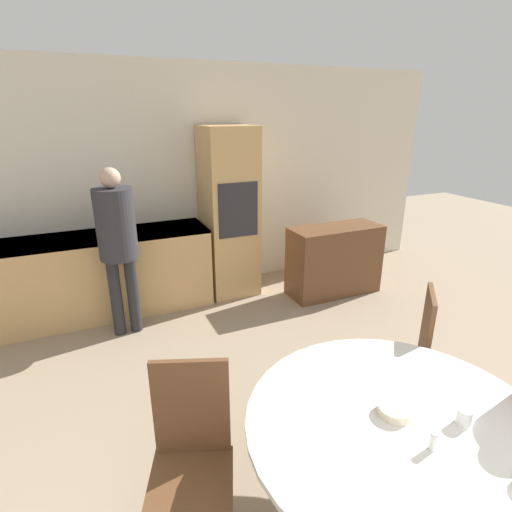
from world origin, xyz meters
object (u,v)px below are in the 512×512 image
object	(u,v)px
sideboard	(334,260)
chair_far_left	(192,447)
oven_unit	(229,213)
cup	(464,417)
bowl_near	(395,410)
dining_table	(395,454)
chair_far_right	(410,350)
person_standing	(117,236)

from	to	relation	value
sideboard	chair_far_left	distance (m)	3.18
oven_unit	cup	xyz separation A→B (m)	(-0.09, -3.30, -0.20)
sideboard	cup	distance (m)	3.01
chair_far_left	bowl_near	world-z (taller)	chair_far_left
dining_table	bowl_near	size ratio (longest dim) A/B	8.86
chair_far_right	person_standing	distance (m)	2.64
oven_unit	bowl_near	distance (m)	3.15
oven_unit	dining_table	distance (m)	3.22
chair_far_right	cup	xyz separation A→B (m)	(-0.47, -0.78, 0.24)
chair_far_right	bowl_near	world-z (taller)	chair_far_right
sideboard	dining_table	xyz separation A→B (m)	(-1.45, -2.61, 0.13)
chair_far_right	chair_far_left	bearing A→B (deg)	-40.22
oven_unit	person_standing	xyz separation A→B (m)	(-1.29, -0.52, 0.03)
oven_unit	chair_far_left	distance (m)	3.03
dining_table	person_standing	xyz separation A→B (m)	(-0.94, 2.65, 0.46)
chair_far_left	cup	world-z (taller)	chair_far_left
person_standing	cup	world-z (taller)	person_standing
oven_unit	person_standing	distance (m)	1.39
dining_table	bowl_near	world-z (taller)	bowl_near
bowl_near	chair_far_right	bearing A→B (deg)	40.40
dining_table	cup	bearing A→B (deg)	-26.26
chair_far_right	person_standing	xyz separation A→B (m)	(-1.67, 1.99, 0.47)
sideboard	bowl_near	world-z (taller)	sideboard
sideboard	chair_far_right	xyz separation A→B (m)	(-0.73, -1.95, 0.12)
sideboard	cup	xyz separation A→B (m)	(-1.20, -2.73, 0.36)
oven_unit	bowl_near	world-z (taller)	oven_unit
chair_far_left	person_standing	bearing A→B (deg)	112.64
dining_table	chair_far_left	distance (m)	0.98
sideboard	chair_far_left	size ratio (longest dim) A/B	1.12
cup	dining_table	bearing A→B (deg)	153.74
person_standing	bowl_near	world-z (taller)	person_standing
oven_unit	sideboard	world-z (taller)	oven_unit
chair_far_left	person_standing	distance (m)	2.26
sideboard	cup	bearing A→B (deg)	-113.67
chair_far_left	cup	bearing A→B (deg)	-5.72
bowl_near	cup	bearing A→B (deg)	-35.93
sideboard	chair_far_left	bearing A→B (deg)	-137.10
person_standing	cup	bearing A→B (deg)	-66.66
dining_table	chair_far_right	distance (m)	0.98
dining_table	oven_unit	bearing A→B (deg)	83.74
person_standing	bowl_near	xyz separation A→B (m)	(0.96, -2.60, -0.25)
chair_far_right	cup	distance (m)	0.94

